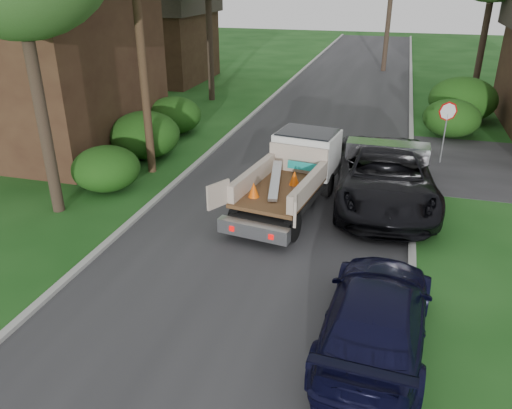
{
  "coord_description": "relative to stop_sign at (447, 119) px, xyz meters",
  "views": [
    {
      "loc": [
        3.2,
        -11.2,
        6.87
      ],
      "look_at": [
        -0.13,
        0.63,
        1.2
      ],
      "focal_mm": 35.0,
      "sensor_mm": 36.0,
      "label": 1
    }
  ],
  "objects": [
    {
      "name": "house_left_far",
      "position": [
        -18.7,
        13.0,
        1.27
      ],
      "size": [
        7.56,
        7.56,
        6.0
      ],
      "color": "#362016",
      "rests_on": "ground"
    },
    {
      "name": "black_pickup",
      "position": [
        -2.06,
        -4.5,
        -0.85
      ],
      "size": [
        3.7,
        6.96,
        1.86
      ],
      "primitive_type": "imported",
      "rotation": [
        0.0,
        0.0,
        0.09
      ],
      "color": "black",
      "rests_on": "ground"
    },
    {
      "name": "curb_right",
      "position": [
        -1.1,
        1.0,
        -1.72
      ],
      "size": [
        0.2,
        90.0,
        0.12
      ],
      "primitive_type": "cube",
      "color": "#9E9E99",
      "rests_on": "ground"
    },
    {
      "name": "road",
      "position": [
        -5.2,
        1.0,
        -1.77
      ],
      "size": [
        8.0,
        90.0,
        0.02
      ],
      "primitive_type": "cube",
      "color": "#28282B",
      "rests_on": "ground"
    },
    {
      "name": "hedge_left_a",
      "position": [
        -11.4,
        -6.0,
        -1.01
      ],
      "size": [
        2.34,
        2.34,
        1.53
      ],
      "primitive_type": "ellipsoid",
      "color": "#103D0E",
      "rests_on": "ground"
    },
    {
      "name": "hedge_left_c",
      "position": [
        -12.0,
        1.0,
        -0.93
      ],
      "size": [
        2.6,
        2.6,
        1.7
      ],
      "primitive_type": "ellipsoid",
      "color": "#103D0E",
      "rests_on": "ground"
    },
    {
      "name": "house_left_near",
      "position": [
        -17.2,
        -2.0,
        2.5
      ],
      "size": [
        9.72,
        8.64,
        8.4
      ],
      "color": "#362016",
      "rests_on": "ground"
    },
    {
      "name": "hedge_right_b",
      "position": [
        1.3,
        7.0,
        -0.67
      ],
      "size": [
        3.38,
        3.38,
        2.21
      ],
      "primitive_type": "ellipsoid",
      "color": "#103D0E",
      "rests_on": "ground"
    },
    {
      "name": "utility_pole",
      "position": [
        -10.68,
        -4.02,
        3.4
      ],
      "size": [
        2.42,
        1.25,
        10.0
      ],
      "color": "#382619",
      "rests_on": "ground"
    },
    {
      "name": "ground",
      "position": [
        -5.2,
        -9.0,
        -1.78
      ],
      "size": [
        120.0,
        120.0,
        0.0
      ],
      "primitive_type": "plane",
      "color": "#144012",
      "rests_on": "ground"
    },
    {
      "name": "stop_sign",
      "position": [
        0.0,
        0.0,
        0.0
      ],
      "size": [
        0.71,
        0.32,
        2.48
      ],
      "color": "slate",
      "rests_on": "ground"
    },
    {
      "name": "curb_left",
      "position": [
        -9.3,
        1.0,
        -1.72
      ],
      "size": [
        0.2,
        90.0,
        0.12
      ],
      "primitive_type": "cube",
      "color": "#9E9E99",
      "rests_on": "ground"
    },
    {
      "name": "navy_suv",
      "position": [
        -1.88,
        -11.77,
        -1.05
      ],
      "size": [
        2.34,
        5.1,
        1.45
      ],
      "primitive_type": "imported",
      "rotation": [
        0.0,
        0.0,
        3.08
      ],
      "color": "black",
      "rests_on": "ground"
    },
    {
      "name": "hedge_left_b",
      "position": [
        -11.7,
        -2.5,
        -0.84
      ],
      "size": [
        2.86,
        2.86,
        1.87
      ],
      "primitive_type": "ellipsoid",
      "color": "#103D0E",
      "rests_on": "ground"
    },
    {
      "name": "flatbed_truck",
      "position": [
        -4.86,
        -5.14,
        -0.64
      ],
      "size": [
        3.06,
        5.81,
        2.1
      ],
      "rotation": [
        0.0,
        0.0,
        -0.14
      ],
      "color": "black",
      "rests_on": "ground"
    },
    {
      "name": "hedge_right_a",
      "position": [
        0.6,
        4.0,
        -0.93
      ],
      "size": [
        2.6,
        2.6,
        1.7
      ],
      "primitive_type": "ellipsoid",
      "color": "#103D0E",
      "rests_on": "ground"
    }
  ]
}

